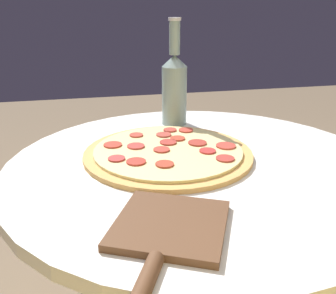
{
  "coord_description": "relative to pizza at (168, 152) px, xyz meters",
  "views": [
    {
      "loc": [
        0.23,
        0.7,
        1.08
      ],
      "look_at": [
        0.06,
        -0.04,
        0.79
      ],
      "focal_mm": 40.0,
      "sensor_mm": 36.0,
      "label": 1
    }
  ],
  "objects": [
    {
      "name": "beer_bottle",
      "position": [
        -0.07,
        -0.23,
        0.1
      ],
      "size": [
        0.07,
        0.07,
        0.28
      ],
      "color": "gray",
      "rests_on": "table"
    },
    {
      "name": "pizza",
      "position": [
        0.0,
        0.0,
        0.0
      ],
      "size": [
        0.37,
        0.37,
        0.02
      ],
      "color": "tan",
      "rests_on": "table"
    },
    {
      "name": "table",
      "position": [
        -0.06,
        0.04,
        -0.2
      ],
      "size": [
        0.8,
        0.8,
        0.77
      ],
      "color": "silver",
      "rests_on": "ground_plane"
    },
    {
      "name": "pizza_paddle",
      "position": [
        0.07,
        0.3,
        -0.0
      ],
      "size": [
        0.21,
        0.29,
        0.02
      ],
      "rotation": [
        0.0,
        0.0,
        1.11
      ],
      "color": "brown",
      "rests_on": "table"
    }
  ]
}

